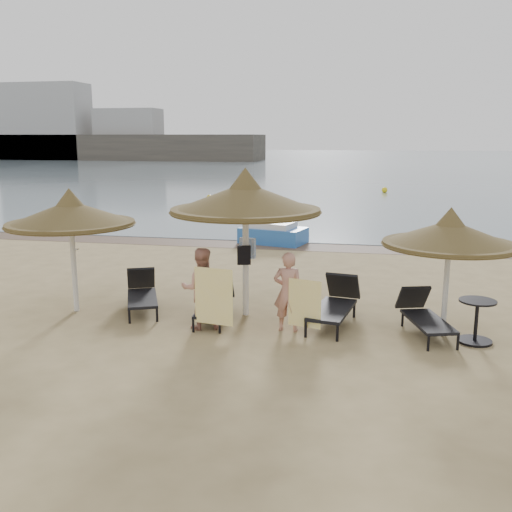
{
  "coord_description": "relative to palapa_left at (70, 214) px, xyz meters",
  "views": [
    {
      "loc": [
        2.05,
        -9.78,
        3.71
      ],
      "look_at": [
        -0.16,
        1.2,
        1.35
      ],
      "focal_mm": 40.0,
      "sensor_mm": 36.0,
      "label": 1
    }
  ],
  "objects": [
    {
      "name": "person_right",
      "position": [
        4.67,
        -0.37,
        -1.21
      ],
      "size": [
        0.83,
        0.54,
        1.82
      ],
      "primitive_type": "imported",
      "rotation": [
        0.0,
        0.0,
        3.14
      ],
      "color": "tan",
      "rests_on": "ground"
    },
    {
      "name": "pedal_boat",
      "position": [
        2.8,
        8.77,
        -1.74
      ],
      "size": [
        2.46,
        1.81,
        1.03
      ],
      "rotation": [
        0.0,
        0.0,
        -0.25
      ],
      "color": "#2861B5",
      "rests_on": "ground"
    },
    {
      "name": "bag_dark",
      "position": [
        3.66,
        0.31,
        -0.8
      ],
      "size": [
        0.29,
        0.16,
        0.39
      ],
      "rotation": [
        0.0,
        0.0,
        0.27
      ],
      "color": "black",
      "rests_on": "ground"
    },
    {
      "name": "lounger_far_right",
      "position": [
        7.24,
        0.04,
        -1.76
      ],
      "size": [
        1.07,
        1.88,
        0.8
      ],
      "rotation": [
        0.0,
        0.0,
        0.28
      ],
      "color": "black",
      "rests_on": "ground"
    },
    {
      "name": "lounger_far_left",
      "position": [
        1.34,
        0.44,
        -1.75
      ],
      "size": [
        1.28,
        1.92,
        0.82
      ],
      "rotation": [
        0.0,
        0.0,
        0.41
      ],
      "color": "black",
      "rests_on": "ground"
    },
    {
      "name": "lounger_near_left",
      "position": [
        3.09,
        0.11,
        -1.77
      ],
      "size": [
        0.71,
        1.76,
        0.77
      ],
      "rotation": [
        0.0,
        0.0,
        0.08
      ],
      "color": "black",
      "rests_on": "ground"
    },
    {
      "name": "sea",
      "position": [
        4.1,
        78.92,
        -2.1
      ],
      "size": [
        200.0,
        140.0,
        0.03
      ],
      "primitive_type": "cube",
      "color": "slate",
      "rests_on": "ground"
    },
    {
      "name": "wet_sand_strip",
      "position": [
        4.1,
        8.32,
        -2.12
      ],
      "size": [
        200.0,
        1.6,
        0.01
      ],
      "primitive_type": "cube",
      "color": "brown",
      "rests_on": "ground"
    },
    {
      "name": "person_left",
      "position": [
        2.99,
        -0.54,
        -1.18
      ],
      "size": [
        0.99,
        0.81,
        1.87
      ],
      "primitive_type": "imported",
      "rotation": [
        0.0,
        0.0,
        3.47
      ],
      "color": "tan",
      "rests_on": "ground"
    },
    {
      "name": "towel_right",
      "position": [
        5.02,
        -0.62,
        -1.48
      ],
      "size": [
        0.64,
        0.2,
        0.92
      ],
      "rotation": [
        0.0,
        0.0,
        -0.28
      ],
      "color": "yellow",
      "rests_on": "ground"
    },
    {
      "name": "palapa_right",
      "position": [
        7.61,
        -0.02,
        -0.17
      ],
      "size": [
        2.47,
        2.47,
        2.45
      ],
      "rotation": [
        0.0,
        0.0,
        -0.37
      ],
      "color": "silver",
      "rests_on": "ground"
    },
    {
      "name": "buoy_left",
      "position": [
        -3.16,
        21.54,
        -1.95
      ],
      "size": [
        0.34,
        0.34,
        0.34
      ],
      "primitive_type": "sphere",
      "color": "yellow",
      "rests_on": "ground"
    },
    {
      "name": "side_table",
      "position": [
        8.14,
        -0.33,
        -1.74
      ],
      "size": [
        0.66,
        0.66,
        0.8
      ],
      "rotation": [
        0.0,
        0.0,
        -0.08
      ],
      "color": "black",
      "rests_on": "ground"
    },
    {
      "name": "palapa_left",
      "position": [
        0.0,
        0.0,
        0.0
      ],
      "size": [
        2.68,
        2.68,
        2.66
      ],
      "rotation": [
        0.0,
        0.0,
        -0.38
      ],
      "color": "silver",
      "rests_on": "ground"
    },
    {
      "name": "towel_left",
      "position": [
        3.34,
        -0.89,
        -1.36
      ],
      "size": [
        0.78,
        0.15,
        1.1
      ],
      "rotation": [
        0.0,
        0.0,
        -0.17
      ],
      "color": "yellow",
      "rests_on": "ground"
    },
    {
      "name": "bag_patterned",
      "position": [
        3.66,
        0.65,
        -0.71
      ],
      "size": [
        0.35,
        0.16,
        0.43
      ],
      "rotation": [
        0.0,
        0.0,
        -0.13
      ],
      "color": "white",
      "rests_on": "ground"
    },
    {
      "name": "ground",
      "position": [
        4.1,
        -1.08,
        -2.12
      ],
      "size": [
        160.0,
        160.0,
        0.0
      ],
      "primitive_type": "plane",
      "color": "tan",
      "rests_on": "ground"
    },
    {
      "name": "palapa_center",
      "position": [
        3.66,
        0.47,
        0.35
      ],
      "size": [
        3.12,
        3.12,
        3.1
      ],
      "rotation": [
        0.0,
        0.0,
        0.35
      ],
      "color": "silver",
      "rests_on": "ground"
    },
    {
      "name": "far_shore",
      "position": [
        -21.0,
        76.74,
        0.79
      ],
      "size": [
        150.0,
        54.8,
        12.0
      ],
      "color": "#534B40",
      "rests_on": "ground"
    },
    {
      "name": "lounger_near_right",
      "position": [
        5.54,
        0.33,
        -1.71
      ],
      "size": [
        1.0,
        2.1,
        0.9
      ],
      "rotation": [
        0.0,
        0.0,
        -0.17
      ],
      "color": "black",
      "rests_on": "ground"
    },
    {
      "name": "buoy_mid",
      "position": [
        7.07,
        28.4,
        -1.93
      ],
      "size": [
        0.39,
        0.39,
        0.39
      ],
      "primitive_type": "sphere",
      "color": "yellow",
      "rests_on": "ground"
    }
  ]
}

